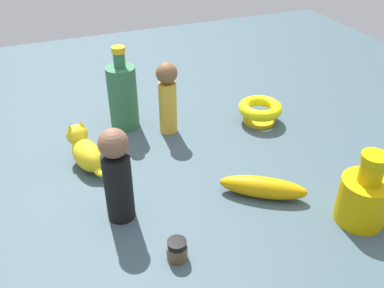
{
  "coord_description": "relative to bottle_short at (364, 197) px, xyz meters",
  "views": [
    {
      "loc": [
        -0.28,
        -0.69,
        0.57
      ],
      "look_at": [
        0.0,
        0.0,
        0.08
      ],
      "focal_mm": 39.74,
      "sensor_mm": 36.0,
      "label": 1
    }
  ],
  "objects": [
    {
      "name": "person_figure_adult",
      "position": [
        -0.42,
        0.18,
        0.04
      ],
      "size": [
        0.07,
        0.07,
        0.2
      ],
      "color": "black",
      "rests_on": "ground"
    },
    {
      "name": "person_figure_child",
      "position": [
        -0.23,
        0.44,
        0.04
      ],
      "size": [
        0.05,
        0.05,
        0.19
      ],
      "color": "gold",
      "rests_on": "ground"
    },
    {
      "name": "bowl",
      "position": [
        0.01,
        0.4,
        -0.02
      ],
      "size": [
        0.11,
        0.11,
        0.05
      ],
      "color": "gold",
      "rests_on": "ground"
    },
    {
      "name": "banana",
      "position": [
        -0.14,
        0.13,
        -0.03
      ],
      "size": [
        0.17,
        0.14,
        0.04
      ],
      "primitive_type": "ellipsoid",
      "rotation": [
        0.0,
        0.0,
        2.55
      ],
      "color": "#C49207",
      "rests_on": "ground"
    },
    {
      "name": "cat_figurine",
      "position": [
        -0.45,
        0.37,
        -0.01
      ],
      "size": [
        0.08,
        0.14,
        0.09
      ],
      "color": "yellow",
      "rests_on": "ground"
    },
    {
      "name": "bottle_short",
      "position": [
        0.0,
        0.0,
        0.0
      ],
      "size": [
        0.09,
        0.09,
        0.15
      ],
      "color": "#C39D05",
      "rests_on": "ground"
    },
    {
      "name": "bottle_tall",
      "position": [
        -0.33,
        0.51,
        0.03
      ],
      "size": [
        0.07,
        0.07,
        0.22
      ],
      "color": "#306B47",
      "rests_on": "ground"
    },
    {
      "name": "nail_polish_jar",
      "position": [
        -0.36,
        0.04,
        -0.04
      ],
      "size": [
        0.04,
        0.04,
        0.04
      ],
      "color": "brown",
      "rests_on": "ground"
    },
    {
      "name": "ground",
      "position": [
        -0.25,
        0.25,
        -0.06
      ],
      "size": [
        2.0,
        2.0,
        0.0
      ],
      "primitive_type": "plane",
      "color": "#384C56"
    }
  ]
}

